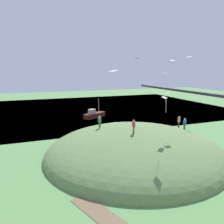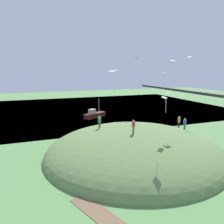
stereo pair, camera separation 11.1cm
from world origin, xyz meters
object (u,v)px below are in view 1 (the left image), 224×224
object	(u,v)px
person_with_child	(185,123)
kite_6	(172,61)
kite_0	(167,94)
kite_7	(165,99)
person_near_shore	(134,125)
boat_on_lake	(94,115)
person_walking_path	(179,120)
kite_2	(114,73)
person_on_hilltop	(100,120)
kite_3	(189,58)
kite_4	(165,75)
mooring_post	(95,131)
kite_1	(136,59)

from	to	relation	value
person_with_child	kite_6	xyz separation A→B (m)	(0.64, -3.26, 8.78)
kite_0	kite_7	xyz separation A→B (m)	(9.32, -6.86, 0.69)
person_near_shore	kite_0	bearing A→B (deg)	122.01
boat_on_lake	kite_7	distance (m)	26.08
person_walking_path	kite_2	xyz separation A→B (m)	(12.48, -15.75, 7.51)
person_walking_path	kite_6	size ratio (longest dim) A/B	1.41
person_on_hilltop	person_near_shore	bearing A→B (deg)	95.10
person_walking_path	kite_3	xyz separation A→B (m)	(-3.27, 3.82, 9.70)
kite_3	kite_4	xyz separation A→B (m)	(9.78, -11.27, -2.52)
mooring_post	person_near_shore	bearing A→B (deg)	9.30
person_walking_path	kite_4	xyz separation A→B (m)	(6.51, -7.46, 7.19)
person_with_child	person_walking_path	bearing A→B (deg)	-76.62
person_on_hilltop	person_with_child	size ratio (longest dim) A/B	1.06
person_with_child	kite_6	world-z (taller)	kite_6
kite_0	kite_2	world-z (taller)	kite_2
kite_7	person_walking_path	bearing A→B (deg)	130.04
kite_0	kite_6	xyz separation A→B (m)	(6.01, -3.67, 5.13)
person_walking_path	kite_2	world-z (taller)	kite_2
boat_on_lake	kite_3	distance (m)	23.50
person_on_hilltop	kite_1	bearing A→B (deg)	-165.02
person_walking_path	kite_2	size ratio (longest dim) A/B	1.22
kite_4	mooring_post	bearing A→B (deg)	-162.39
kite_0	boat_on_lake	bearing A→B (deg)	-152.18
boat_on_lake	person_on_hilltop	world-z (taller)	person_on_hilltop
person_on_hilltop	kite_0	xyz separation A→B (m)	(-2.97, 12.86, 2.82)
person_walking_path	mooring_post	world-z (taller)	person_walking_path
kite_0	kite_2	bearing A→B (deg)	-44.50
person_with_child	boat_on_lake	bearing A→B (deg)	-45.38
person_walking_path	person_on_hilltop	bearing A→B (deg)	174.07
person_on_hilltop	kite_2	distance (m)	14.99
kite_2	mooring_post	size ratio (longest dim) A/B	1.41
boat_on_lake	kite_2	xyz separation A→B (m)	(31.93, -7.48, 9.83)
person_with_child	kite_7	bearing A→B (deg)	55.59
person_with_child	mooring_post	world-z (taller)	person_with_child
person_on_hilltop	kite_3	size ratio (longest dim) A/B	0.84
kite_3	kite_4	distance (m)	15.13
person_near_shore	kite_7	size ratio (longest dim) A/B	0.86
kite_0	kite_1	world-z (taller)	kite_1
kite_4	kite_6	xyz separation A→B (m)	(-4.13, 3.87, 1.69)
person_on_hilltop	kite_1	distance (m)	15.80
person_with_child	kite_0	world-z (taller)	kite_0
kite_0	kite_1	bearing A→B (deg)	-151.84
kite_1	kite_6	world-z (taller)	kite_1
person_on_hilltop	person_with_child	world-z (taller)	person_on_hilltop
kite_2	person_walking_path	bearing A→B (deg)	128.41
boat_on_lake	kite_4	bearing A→B (deg)	62.50
boat_on_lake	person_with_child	bearing A→B (deg)	81.24
kite_2	kite_4	size ratio (longest dim) A/B	0.80
person_near_shore	kite_7	world-z (taller)	kite_7
kite_2	kite_7	bearing A→B (deg)	127.12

